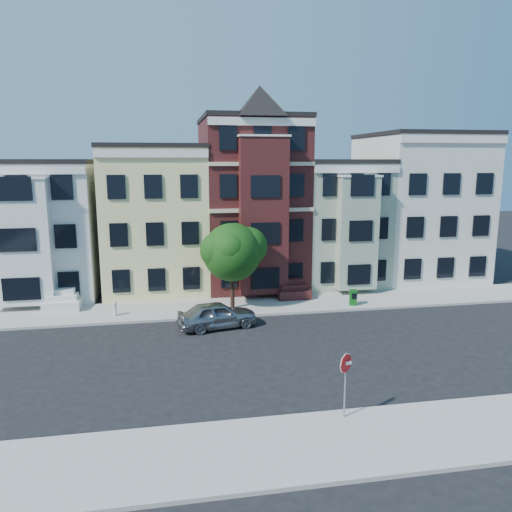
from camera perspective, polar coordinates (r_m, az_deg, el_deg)
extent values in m
plane|color=black|center=(24.88, 5.21, -10.94)|extent=(120.00, 120.00, 0.00)
cube|color=#9E9B93|center=(32.20, 1.39, -5.63)|extent=(60.00, 4.00, 0.15)
cube|color=#9E9B93|center=(18.05, 12.43, -19.86)|extent=(60.00, 4.00, 0.15)
cube|color=silver|center=(38.03, -23.51, 2.84)|extent=(8.00, 9.00, 9.00)
cube|color=#EFE495|center=(36.97, -11.39, 4.11)|extent=(7.00, 9.00, 10.00)
cube|color=#401615|center=(37.40, -0.61, 5.94)|extent=(7.00, 9.00, 12.00)
cube|color=#91A187|center=(39.18, 8.83, 3.83)|extent=(6.00, 9.00, 9.00)
cube|color=silver|center=(41.89, 17.99, 5.25)|extent=(8.00, 9.00, 11.00)
imported|color=gray|center=(28.08, -4.45, -6.72)|extent=(4.68, 2.62, 1.50)
cube|color=#105B17|center=(32.41, 11.03, -4.67)|extent=(0.53, 0.50, 1.00)
cylinder|color=beige|center=(30.92, -15.83, -5.96)|extent=(0.25, 0.25, 0.67)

